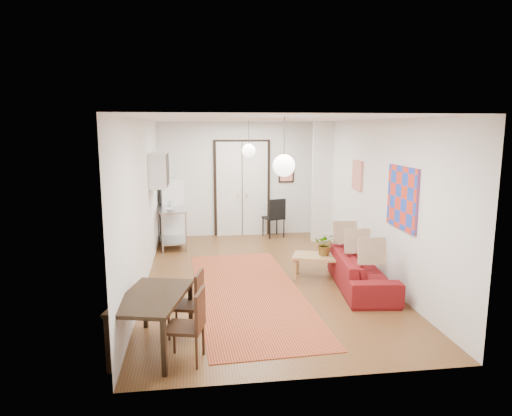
{
  "coord_description": "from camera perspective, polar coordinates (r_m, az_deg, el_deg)",
  "views": [
    {
      "loc": [
        -1.2,
        -8.04,
        2.76
      ],
      "look_at": [
        -0.06,
        0.38,
        1.25
      ],
      "focal_mm": 32.0,
      "sensor_mm": 36.0,
      "label": 1
    }
  ],
  "objects": [
    {
      "name": "sofa",
      "position": [
        8.17,
        13.05,
        -7.69
      ],
      "size": [
        2.16,
        1.04,
        0.61
      ],
      "primitive_type": "imported",
      "rotation": [
        0.0,
        0.0,
        1.46
      ],
      "color": "maroon",
      "rests_on": "floor"
    },
    {
      "name": "painting_popart",
      "position": [
        7.62,
        17.83,
        1.21
      ],
      "size": [
        0.05,
        1.0,
        1.0
      ],
      "primitive_type": "cube",
      "color": "red",
      "rests_on": "wall_right"
    },
    {
      "name": "dining_table",
      "position": [
        5.9,
        -12.8,
        -11.3
      ],
      "size": [
        1.03,
        1.43,
        0.72
      ],
      "rotation": [
        0.0,
        0.0,
        -0.24
      ],
      "color": "black",
      "rests_on": "floor"
    },
    {
      "name": "soap_bottle",
      "position": [
        10.96,
        -10.5,
        0.69
      ],
      "size": [
        0.11,
        0.11,
        0.19
      ],
      "primitive_type": "imported",
      "rotation": [
        0.0,
        0.0,
        0.27
      ],
      "color": "#559BB8",
      "rests_on": "kitchen_counter"
    },
    {
      "name": "wall_left",
      "position": [
        8.2,
        -13.93,
        0.58
      ],
      "size": [
        0.02,
        7.0,
        2.9
      ],
      "primitive_type": "cube",
      "color": "silver",
      "rests_on": "floor"
    },
    {
      "name": "poster_back",
      "position": [
        11.8,
        3.81,
        4.41
      ],
      "size": [
        0.4,
        0.03,
        0.5
      ],
      "primitive_type": "cube",
      "color": "red",
      "rests_on": "wall_back"
    },
    {
      "name": "black_side_chair",
      "position": [
        11.66,
        2.11,
        -0.67
      ],
      "size": [
        0.57,
        0.58,
        1.0
      ],
      "rotation": [
        0.0,
        0.0,
        3.43
      ],
      "color": "black",
      "rests_on": "floor"
    },
    {
      "name": "coffee_table",
      "position": [
        8.54,
        7.95,
        -6.26
      ],
      "size": [
        1.1,
        0.84,
        0.43
      ],
      "rotation": [
        0.0,
        0.0,
        -0.35
      ],
      "color": "#A97D4F",
      "rests_on": "floor"
    },
    {
      "name": "floor",
      "position": [
        8.58,
        0.73,
        -8.68
      ],
      "size": [
        7.0,
        7.0,
        0.0
      ],
      "primitive_type": "plane",
      "color": "brown",
      "rests_on": "ground"
    },
    {
      "name": "potted_plant",
      "position": [
        8.49,
        8.65,
        -4.49
      ],
      "size": [
        0.47,
        0.44,
        0.42
      ],
      "primitive_type": "imported",
      "rotation": [
        0.0,
        0.0,
        -0.35
      ],
      "color": "#327036",
      "rests_on": "coffee_table"
    },
    {
      "name": "stub_partition",
      "position": [
        11.1,
        8.3,
        3.19
      ],
      "size": [
        0.5,
        0.1,
        2.9
      ],
      "primitive_type": "cube",
      "color": "silver",
      "rests_on": "floor"
    },
    {
      "name": "dining_chair_near",
      "position": [
        6.33,
        -8.81,
        -10.88
      ],
      "size": [
        0.51,
        0.64,
        0.89
      ],
      "rotation": [
        0.0,
        0.0,
        -1.81
      ],
      "color": "#362111",
      "rests_on": "floor"
    },
    {
      "name": "print_left",
      "position": [
        10.11,
        -12.69,
        5.23
      ],
      "size": [
        0.03,
        0.44,
        0.54
      ],
      "primitive_type": "cube",
      "color": "#93583D",
      "rests_on": "wall_left"
    },
    {
      "name": "pendant_front",
      "position": [
        6.18,
        3.51,
        5.33
      ],
      "size": [
        0.3,
        0.3,
        0.8
      ],
      "color": "white",
      "rests_on": "ceiling"
    },
    {
      "name": "fridge",
      "position": [
        11.38,
        -10.37,
        -0.29
      ],
      "size": [
        0.59,
        0.59,
        1.49
      ],
      "primitive_type": "cube",
      "rotation": [
        0.0,
        0.0,
        0.14
      ],
      "color": "white",
      "rests_on": "floor"
    },
    {
      "name": "double_doors",
      "position": [
        11.66,
        -1.75,
        2.38
      ],
      "size": [
        1.44,
        0.06,
        2.5
      ],
      "primitive_type": "cube",
      "color": "white",
      "rests_on": "wall_back"
    },
    {
      "name": "wall_back",
      "position": [
        11.68,
        -1.78,
        3.62
      ],
      "size": [
        4.2,
        0.02,
        2.9
      ],
      "primitive_type": "cube",
      "color": "silver",
      "rests_on": "floor"
    },
    {
      "name": "kitchen_counter",
      "position": [
        10.79,
        -10.49,
        -1.71
      ],
      "size": [
        0.75,
        1.26,
        0.91
      ],
      "rotation": [
        0.0,
        0.0,
        0.14
      ],
      "color": "#ABADB0",
      "rests_on": "floor"
    },
    {
      "name": "kilim_rug",
      "position": [
        7.85,
        -0.94,
        -10.46
      ],
      "size": [
        1.94,
        4.67,
        0.01
      ],
      "primitive_type": "cube",
      "rotation": [
        0.0,
        0.0,
        0.05
      ],
      "color": "#A84F2A",
      "rests_on": "floor"
    },
    {
      "name": "wall_cabinet",
      "position": [
        9.61,
        -12.03,
        4.71
      ],
      "size": [
        0.35,
        1.0,
        0.7
      ],
      "primitive_type": "cube",
      "color": "silver",
      "rests_on": "wall_left"
    },
    {
      "name": "wall_right",
      "position": [
        8.79,
        14.43,
        1.18
      ],
      "size": [
        0.02,
        7.0,
        2.9
      ],
      "primitive_type": "cube",
      "color": "silver",
      "rests_on": "floor"
    },
    {
      "name": "painting_abstract",
      "position": [
        9.48,
        12.57,
        4.02
      ],
      "size": [
        0.05,
        0.5,
        0.6
      ],
      "primitive_type": "cube",
      "color": "beige",
      "rests_on": "wall_right"
    },
    {
      "name": "wall_front",
      "position": [
        4.87,
        6.85,
        -5.58
      ],
      "size": [
        4.2,
        0.02,
        2.9
      ],
      "primitive_type": "cube",
      "color": "silver",
      "rests_on": "floor"
    },
    {
      "name": "ceiling",
      "position": [
        8.13,
        0.78,
        11.06
      ],
      "size": [
        4.2,
        7.0,
        0.02
      ],
      "primitive_type": "cube",
      "color": "white",
      "rests_on": "wall_back"
    },
    {
      "name": "pendant_back",
      "position": [
        10.12,
        -0.92,
        7.19
      ],
      "size": [
        0.3,
        0.3,
        0.8
      ],
      "color": "white",
      "rests_on": "ceiling"
    },
    {
      "name": "bowl",
      "position": [
        10.43,
        -10.63,
        -0.17
      ],
      "size": [
        0.26,
        0.26,
        0.05
      ],
      "primitive_type": "imported",
      "rotation": [
        0.0,
        0.0,
        0.27
      ],
      "color": "white",
      "rests_on": "kitchen_counter"
    },
    {
      "name": "dining_chair_far",
      "position": [
        5.68,
        -8.93,
        -13.39
      ],
      "size": [
        0.51,
        0.64,
        0.89
      ],
      "rotation": [
        0.0,
        0.0,
        -1.81
      ],
      "color": "#362111",
      "rests_on": "floor"
    }
  ]
}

